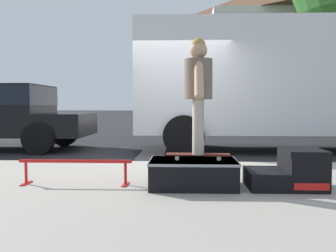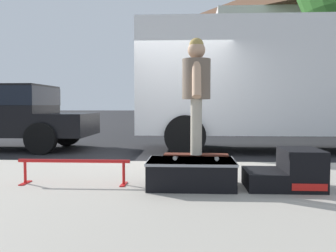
{
  "view_description": "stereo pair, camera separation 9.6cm",
  "coord_description": "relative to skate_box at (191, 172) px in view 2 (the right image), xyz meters",
  "views": [
    {
      "loc": [
        0.25,
        -7.16,
        1.12
      ],
      "look_at": [
        -0.02,
        -1.01,
        0.78
      ],
      "focal_mm": 40.54,
      "sensor_mm": 36.0,
      "label": 1
    },
    {
      "loc": [
        0.34,
        -7.15,
        1.12
      ],
      "look_at": [
        -0.02,
        -1.01,
        0.78
      ],
      "focal_mm": 40.54,
      "sensor_mm": 36.0,
      "label": 2
    }
  ],
  "objects": [
    {
      "name": "ground_plane",
      "position": [
        -0.36,
        2.57,
        -0.3
      ],
      "size": [
        140.0,
        140.0,
        0.0
      ],
      "primitive_type": "plane",
      "color": "black"
    },
    {
      "name": "sidewalk_slab",
      "position": [
        -0.36,
        -0.43,
        -0.24
      ],
      "size": [
        50.0,
        5.0,
        0.12
      ],
      "primitive_type": "cube",
      "color": "#A8A093",
      "rests_on": "ground"
    },
    {
      "name": "skate_box",
      "position": [
        0.0,
        0.0,
        0.0
      ],
      "size": [
        1.06,
        0.74,
        0.33
      ],
      "color": "black",
      "rests_on": "sidewalk_slab"
    },
    {
      "name": "kicker_ramp",
      "position": [
        1.18,
        -0.0,
        0.02
      ],
      "size": [
        0.88,
        0.68,
        0.47
      ],
      "color": "black",
      "rests_on": "sidewalk_slab"
    },
    {
      "name": "grind_rail",
      "position": [
        -1.47,
        0.07,
        0.06
      ],
      "size": [
        1.42,
        0.28,
        0.32
      ],
      "color": "red",
      "rests_on": "sidewalk_slab"
    },
    {
      "name": "skateboard",
      "position": [
        0.06,
        0.04,
        0.21
      ],
      "size": [
        0.79,
        0.24,
        0.07
      ],
      "color": "#4C1E14",
      "rests_on": "skate_box"
    },
    {
      "name": "skater_kid",
      "position": [
        0.06,
        0.04,
        1.05
      ],
      "size": [
        0.34,
        0.72,
        1.4
      ],
      "color": "#B7AD99",
      "rests_on": "skateboard"
    },
    {
      "name": "box_truck",
      "position": [
        2.25,
        4.77,
        1.4
      ],
      "size": [
        6.91,
        2.63,
        3.05
      ],
      "color": "white",
      "rests_on": "ground"
    },
    {
      "name": "house_behind",
      "position": [
        5.84,
        18.1,
        3.94
      ],
      "size": [
        9.54,
        8.22,
        8.4
      ],
      "color": "silver",
      "rests_on": "ground"
    }
  ]
}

